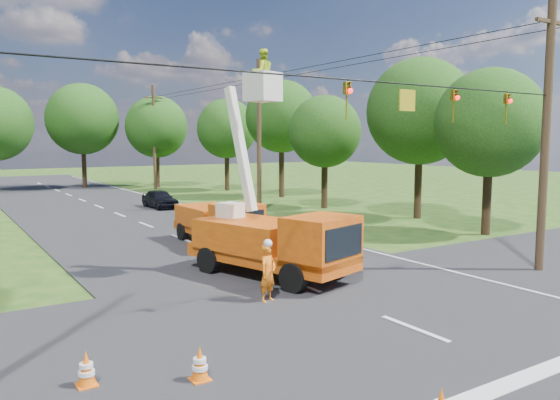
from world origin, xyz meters
TOP-DOWN VIEW (x-y plane):
  - ground at (0.00, 20.00)m, footprint 140.00×140.00m
  - road_main at (0.00, 20.00)m, footprint 12.00×100.00m
  - road_cross at (0.00, 2.00)m, footprint 56.00×10.00m
  - stop_bar at (0.00, -3.20)m, footprint 9.00×0.45m
  - edge_line at (5.60, 20.00)m, footprint 0.12×90.00m
  - bucket_truck at (-0.13, 6.42)m, footprint 3.91×6.55m
  - second_truck at (0.92, 12.74)m, footprint 2.21×5.45m
  - ground_worker at (-1.81, 4.03)m, footprint 0.74×0.62m
  - distant_car at (3.47, 27.14)m, footprint 1.67×3.87m
  - traffic_cone_2 at (1.50, 8.37)m, footprint 0.38×0.38m
  - traffic_cone_3 at (2.68, 12.00)m, footprint 0.38×0.38m
  - traffic_cone_4 at (-5.72, 0.21)m, footprint 0.38×0.38m
  - traffic_cone_5 at (-7.65, 1.16)m, footprint 0.38×0.38m
  - traffic_cone_7 at (3.33, 16.93)m, footprint 0.38×0.38m
  - traffic_cone_8 at (1.84, 5.43)m, footprint 0.38×0.38m
  - pole_right_near at (8.50, 2.00)m, footprint 1.80×0.30m
  - pole_right_mid at (8.50, 22.00)m, footprint 1.80×0.30m
  - pole_right_far at (8.50, 42.00)m, footprint 1.80×0.30m
  - signal_span at (2.23, 1.99)m, footprint 18.00×0.29m
  - tree_right_a at (13.50, 8.00)m, footprint 5.40×5.40m
  - tree_right_b at (15.00, 14.00)m, footprint 6.40×6.40m
  - tree_right_c at (13.20, 21.00)m, footprint 5.00×5.00m
  - tree_right_d at (14.80, 29.00)m, footprint 6.00×6.00m
  - tree_right_e at (13.80, 37.00)m, footprint 5.60×5.60m
  - tree_far_b at (3.00, 47.00)m, footprint 7.00×7.00m
  - tree_far_c at (9.50, 44.00)m, footprint 6.20×6.20m

SIDE VIEW (x-z plane):
  - ground at x=0.00m, z-range 0.00..0.00m
  - road_main at x=0.00m, z-range -0.03..0.03m
  - road_cross at x=0.00m, z-range -0.04..0.04m
  - stop_bar at x=0.00m, z-range -0.01..0.01m
  - edge_line at x=5.60m, z-range -0.01..0.01m
  - traffic_cone_2 at x=1.50m, z-range 0.00..0.71m
  - traffic_cone_3 at x=2.68m, z-range 0.00..0.71m
  - traffic_cone_4 at x=-5.72m, z-range 0.00..0.71m
  - traffic_cone_5 at x=-7.65m, z-range 0.00..0.71m
  - traffic_cone_7 at x=3.33m, z-range 0.00..0.71m
  - traffic_cone_8 at x=1.84m, z-range 0.00..0.71m
  - distant_car at x=3.47m, z-range 0.00..1.30m
  - ground_worker at x=-1.81m, z-range 0.00..1.72m
  - second_truck at x=0.92m, z-range 0.04..2.07m
  - bucket_truck at x=-0.13m, z-range -2.26..5.53m
  - pole_right_near at x=8.50m, z-range 0.11..10.11m
  - pole_right_mid at x=8.50m, z-range 0.11..10.11m
  - pole_right_far at x=8.50m, z-range 0.11..10.11m
  - tree_right_c at x=13.20m, z-range 1.40..9.23m
  - tree_right_a at x=13.50m, z-range 1.42..9.70m
  - tree_right_e at x=13.80m, z-range 1.50..10.12m
  - signal_span at x=2.23m, z-range 5.34..6.41m
  - tree_far_c at x=9.50m, z-range 1.47..10.65m
  - tree_right_b at x=15.00m, z-range 1.61..11.26m
  - tree_right_d at x=14.80m, z-range 1.83..11.53m
  - tree_far_b at x=3.00m, z-range 1.65..11.97m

